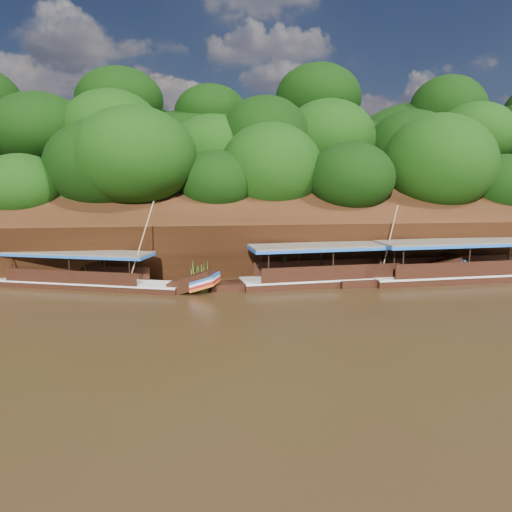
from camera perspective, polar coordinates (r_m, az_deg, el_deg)
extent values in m
plane|color=black|center=(24.55, 8.20, -6.97)|extent=(160.00, 160.00, 0.00)
cube|color=black|center=(39.39, 2.20, 4.35)|extent=(120.00, 16.12, 13.64)
cube|color=black|center=(49.61, 0.31, 1.28)|extent=(120.00, 24.00, 12.00)
ellipsoid|color=#133809|center=(37.88, -6.57, 4.11)|extent=(18.00, 8.00, 6.40)
ellipsoid|color=#133809|center=(46.24, 0.81, 12.13)|extent=(24.00, 11.00, 8.40)
cube|color=black|center=(35.61, 23.21, -2.59)|extent=(13.92, 3.36, 0.97)
cube|color=silver|center=(35.52, 23.26, -1.85)|extent=(13.92, 3.43, 0.11)
cube|color=brown|center=(34.73, 22.31, 1.53)|extent=(10.96, 3.50, 0.13)
cube|color=#1B57B1|center=(34.74, 22.30, 1.32)|extent=(10.96, 3.50, 0.19)
cube|color=black|center=(32.13, 9.36, -3.16)|extent=(12.57, 3.48, 0.93)
cube|color=silver|center=(32.04, 9.38, -2.38)|extent=(12.58, 3.55, 0.10)
cube|color=black|center=(35.19, 19.99, -1.33)|extent=(3.10, 1.99, 1.75)
cube|color=#1B57B1|center=(35.56, 21.07, -0.78)|extent=(1.69, 1.92, 0.64)
cube|color=#AD1319|center=(35.62, 21.04, -1.33)|extent=(1.69, 1.92, 0.64)
cube|color=brown|center=(31.42, 8.17, 1.21)|extent=(9.92, 3.56, 0.12)
cube|color=#1B57B1|center=(31.44, 8.16, 0.98)|extent=(9.92, 3.56, 0.19)
cylinder|color=tan|center=(32.42, 14.99, 1.70)|extent=(0.63, 0.89, 4.50)
cube|color=black|center=(32.33, -18.48, -3.44)|extent=(11.84, 5.65, 0.81)
cube|color=silver|center=(32.25, -18.51, -2.77)|extent=(11.86, 5.70, 0.09)
cube|color=black|center=(29.47, -7.23, -2.98)|extent=(3.11, 2.29, 1.59)
cube|color=#1B57B1|center=(29.18, -5.87, -2.53)|extent=(1.87, 1.92, 0.59)
cube|color=#AD1319|center=(29.25, -5.86, -3.12)|extent=(1.87, 1.92, 0.59)
cube|color=brown|center=(32.32, -19.80, 0.38)|extent=(9.50, 5.11, 0.11)
cube|color=#1B57B1|center=(32.34, -19.79, 0.19)|extent=(9.50, 5.11, 0.16)
cylinder|color=tan|center=(30.04, -12.99, 1.55)|extent=(1.61, 0.92, 4.78)
cone|color=#3B741D|center=(33.36, -17.89, -1.21)|extent=(1.50, 1.50, 2.08)
cone|color=#3B741D|center=(32.23, -6.79, -1.77)|extent=(1.50, 1.50, 1.43)
cone|color=#3B741D|center=(32.96, 4.15, -1.12)|extent=(1.50, 1.50, 1.84)
cone|color=#3B741D|center=(36.12, 15.51, -0.41)|extent=(1.50, 1.50, 1.99)
cone|color=#3B741D|center=(37.93, 22.85, -0.60)|extent=(1.50, 1.50, 1.66)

